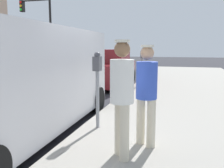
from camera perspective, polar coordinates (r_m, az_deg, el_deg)
name	(u,v)px	position (r m, az deg, el deg)	size (l,w,h in m)	color
ground_plane	(44,126)	(5.80, -15.61, -9.37)	(80.00, 80.00, 0.00)	#2D2D33
sidewalk_slab	(210,138)	(5.03, 21.83, -11.62)	(5.00, 32.00, 0.15)	#9E998E
parking_meter_near	(97,77)	(4.81, -3.44, 1.69)	(0.14, 0.18, 1.52)	gray
parking_meter_far	(142,61)	(10.52, 7.08, 5.41)	(0.14, 0.18, 1.52)	gray
pedestrian_in_white	(122,92)	(3.47, 2.33, -1.81)	(0.34, 0.34, 1.71)	beige
pedestrian_in_blue	(147,89)	(3.95, 8.07, -1.25)	(0.34, 0.34, 1.65)	beige
parked_van	(19,78)	(5.16, -20.94, 1.30)	(2.20, 5.23, 2.15)	#BCBCC1
parked_sedan_ahead	(108,69)	(11.35, -0.86, 3.52)	(2.02, 4.44, 1.65)	maroon
traffic_light_corner	(40,22)	(18.48, -16.55, 13.74)	(2.48, 0.42, 5.20)	black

